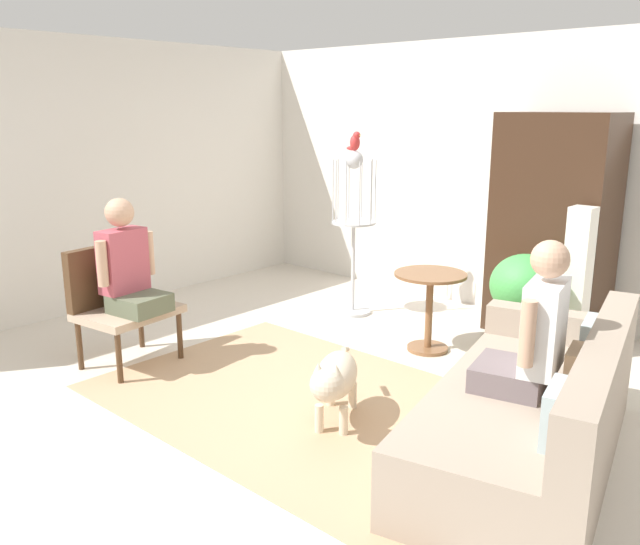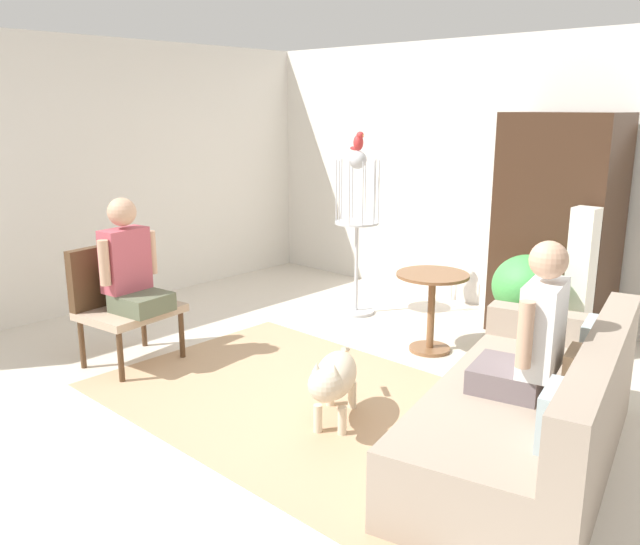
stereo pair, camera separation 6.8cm
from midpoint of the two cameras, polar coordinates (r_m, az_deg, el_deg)
name	(u,v)px [view 2 (the right image)]	position (r m, az deg, el deg)	size (l,w,h in m)	color
ground_plane	(323,403)	(4.62, 0.71, -11.18)	(7.58, 7.58, 0.00)	beige
back_wall	(526,179)	(6.58, 17.71, 7.70)	(6.92, 0.12, 2.63)	silver
left_wall	(107,175)	(6.95, -17.70, 8.01)	(0.12, 6.13, 2.63)	silver
area_rug	(314,404)	(4.60, -0.12, -11.29)	(3.07, 1.99, 0.01)	tan
couch	(534,416)	(3.98, 18.48, -11.69)	(1.37, 2.21, 0.81)	gray
armchair	(120,294)	(5.41, -16.59, -1.82)	(0.65, 0.77, 0.93)	#4C331E
person_on_couch	(532,335)	(3.78, 18.38, -5.14)	(0.52, 0.54, 0.87)	#695B5E
person_on_armchair	(130,265)	(5.23, -15.77, 0.64)	(0.48, 0.52, 0.86)	#575F48
round_end_table	(432,299)	(5.48, 9.99, -2.29)	(0.59, 0.59, 0.66)	brown
dog	(334,378)	(4.21, 1.69, -9.10)	(0.53, 0.79, 0.52)	beige
bird_cage_stand	(357,229)	(6.33, 3.52, 3.78)	(0.42, 0.42, 1.58)	silver
parrot	(358,142)	(6.23, 3.67, 11.23)	(0.17, 0.10, 0.18)	red
potted_plant	(527,292)	(5.36, 17.84, -1.59)	(0.54, 0.54, 0.88)	beige
column_lamp	(579,286)	(5.56, 21.85, -1.12)	(0.20, 0.20, 1.23)	#4C4742
armoire_cabinet	(557,227)	(6.06, 20.09, 3.68)	(0.96, 0.56, 1.93)	#382316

